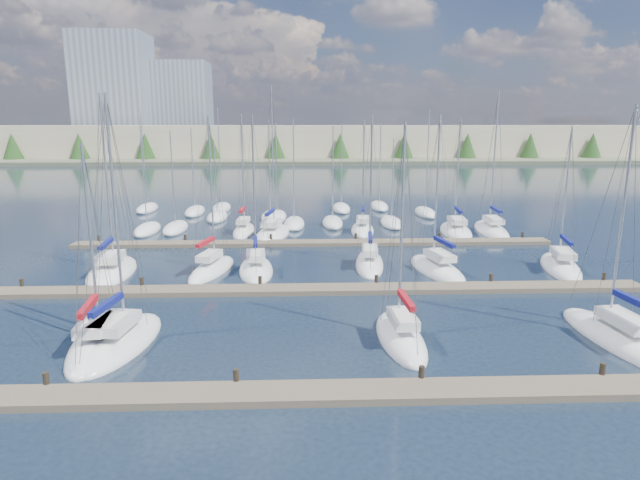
{
  "coord_description": "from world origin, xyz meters",
  "views": [
    {
      "loc": [
        -1.18,
        -18.24,
        11.19
      ],
      "look_at": [
        0.0,
        14.0,
        4.0
      ],
      "focal_mm": 30.0,
      "sensor_mm": 36.0,
      "label": 1
    }
  ],
  "objects_px": {
    "sailboat_l": "(437,269)",
    "sailboat_m": "(560,267)",
    "sailboat_b": "(97,344)",
    "sailboat_j": "(256,269)",
    "sailboat_n": "(244,231)",
    "sailboat_d": "(401,337)",
    "sailboat_o": "(273,234)",
    "sailboat_i": "(212,269)",
    "sailboat_q": "(456,231)",
    "sailboat_r": "(491,230)",
    "sailboat_h": "(112,271)",
    "sailboat_f": "(617,338)",
    "sailboat_p": "(362,230)",
    "sailboat_k": "(369,263)",
    "sailboat_c": "(120,342)"
  },
  "relations": [
    {
      "from": "sailboat_b",
      "to": "sailboat_k",
      "type": "bearing_deg",
      "value": 36.76
    },
    {
      "from": "sailboat_j",
      "to": "sailboat_p",
      "type": "relative_size",
      "value": 1.02
    },
    {
      "from": "sailboat_n",
      "to": "sailboat_k",
      "type": "xyz_separation_m",
      "value": [
        11.24,
        -13.1,
        -0.01
      ]
    },
    {
      "from": "sailboat_m",
      "to": "sailboat_c",
      "type": "xyz_separation_m",
      "value": [
        -29.37,
        -13.37,
        0.0
      ]
    },
    {
      "from": "sailboat_j",
      "to": "sailboat_p",
      "type": "height_order",
      "value": "sailboat_j"
    },
    {
      "from": "sailboat_r",
      "to": "sailboat_j",
      "type": "distance_m",
      "value": 27.11
    },
    {
      "from": "sailboat_o",
      "to": "sailboat_b",
      "type": "distance_m",
      "value": 27.9
    },
    {
      "from": "sailboat_m",
      "to": "sailboat_q",
      "type": "bearing_deg",
      "value": 120.5
    },
    {
      "from": "sailboat_f",
      "to": "sailboat_m",
      "type": "distance_m",
      "value": 14.35
    },
    {
      "from": "sailboat_r",
      "to": "sailboat_m",
      "type": "relative_size",
      "value": 1.29
    },
    {
      "from": "sailboat_i",
      "to": "sailboat_d",
      "type": "xyz_separation_m",
      "value": [
        11.94,
        -13.46,
        -0.01
      ]
    },
    {
      "from": "sailboat_b",
      "to": "sailboat_j",
      "type": "relative_size",
      "value": 0.88
    },
    {
      "from": "sailboat_i",
      "to": "sailboat_q",
      "type": "height_order",
      "value": "sailboat_i"
    },
    {
      "from": "sailboat_o",
      "to": "sailboat_h",
      "type": "relative_size",
      "value": 1.1
    },
    {
      "from": "sailboat_o",
      "to": "sailboat_h",
      "type": "bearing_deg",
      "value": -121.1
    },
    {
      "from": "sailboat_l",
      "to": "sailboat_f",
      "type": "bearing_deg",
      "value": -76.07
    },
    {
      "from": "sailboat_n",
      "to": "sailboat_f",
      "type": "bearing_deg",
      "value": -49.93
    },
    {
      "from": "sailboat_k",
      "to": "sailboat_p",
      "type": "bearing_deg",
      "value": 92.24
    },
    {
      "from": "sailboat_o",
      "to": "sailboat_d",
      "type": "relative_size",
      "value": 1.28
    },
    {
      "from": "sailboat_l",
      "to": "sailboat_m",
      "type": "bearing_deg",
      "value": -8.11
    },
    {
      "from": "sailboat_d",
      "to": "sailboat_k",
      "type": "bearing_deg",
      "value": 86.63
    },
    {
      "from": "sailboat_h",
      "to": "sailboat_k",
      "type": "xyz_separation_m",
      "value": [
        19.63,
        1.48,
        0.02
      ]
    },
    {
      "from": "sailboat_m",
      "to": "sailboat_l",
      "type": "xyz_separation_m",
      "value": [
        -9.76,
        -0.34,
        0.0
      ]
    },
    {
      "from": "sailboat_h",
      "to": "sailboat_b",
      "type": "bearing_deg",
      "value": -79.14
    },
    {
      "from": "sailboat_k",
      "to": "sailboat_q",
      "type": "bearing_deg",
      "value": 56.35
    },
    {
      "from": "sailboat_r",
      "to": "sailboat_h",
      "type": "bearing_deg",
      "value": -152.59
    },
    {
      "from": "sailboat_r",
      "to": "sailboat_h",
      "type": "xyz_separation_m",
      "value": [
        -33.92,
        -14.21,
        -0.01
      ]
    },
    {
      "from": "sailboat_j",
      "to": "sailboat_q",
      "type": "height_order",
      "value": "sailboat_j"
    },
    {
      "from": "sailboat_f",
      "to": "sailboat_l",
      "type": "distance_m",
      "value": 14.8
    },
    {
      "from": "sailboat_c",
      "to": "sailboat_k",
      "type": "bearing_deg",
      "value": 52.72
    },
    {
      "from": "sailboat_r",
      "to": "sailboat_k",
      "type": "relative_size",
      "value": 1.2
    },
    {
      "from": "sailboat_d",
      "to": "sailboat_c",
      "type": "distance_m",
      "value": 14.44
    },
    {
      "from": "sailboat_d",
      "to": "sailboat_k",
      "type": "relative_size",
      "value": 0.96
    },
    {
      "from": "sailboat_b",
      "to": "sailboat_h",
      "type": "bearing_deg",
      "value": 98.83
    },
    {
      "from": "sailboat_r",
      "to": "sailboat_b",
      "type": "xyz_separation_m",
      "value": [
        -30.06,
        -27.83,
        -0.01
      ]
    },
    {
      "from": "sailboat_c",
      "to": "sailboat_k",
      "type": "xyz_separation_m",
      "value": [
        14.7,
        14.88,
        0.01
      ]
    },
    {
      "from": "sailboat_m",
      "to": "sailboat_j",
      "type": "xyz_separation_m",
      "value": [
        -23.52,
        0.12,
        0.01
      ]
    },
    {
      "from": "sailboat_i",
      "to": "sailboat_j",
      "type": "bearing_deg",
      "value": 12.8
    },
    {
      "from": "sailboat_i",
      "to": "sailboat_j",
      "type": "distance_m",
      "value": 3.36
    },
    {
      "from": "sailboat_k",
      "to": "sailboat_d",
      "type": "bearing_deg",
      "value": -84.57
    },
    {
      "from": "sailboat_f",
      "to": "sailboat_l",
      "type": "bearing_deg",
      "value": 109.02
    },
    {
      "from": "sailboat_n",
      "to": "sailboat_p",
      "type": "xyz_separation_m",
      "value": [
        12.22,
        0.26,
        -0.02
      ]
    },
    {
      "from": "sailboat_n",
      "to": "sailboat_d",
      "type": "height_order",
      "value": "sailboat_n"
    },
    {
      "from": "sailboat_o",
      "to": "sailboat_n",
      "type": "xyz_separation_m",
      "value": [
        -3.0,
        1.34,
        0.01
      ]
    },
    {
      "from": "sailboat_n",
      "to": "sailboat_h",
      "type": "distance_m",
      "value": 16.82
    },
    {
      "from": "sailboat_i",
      "to": "sailboat_p",
      "type": "height_order",
      "value": "sailboat_i"
    },
    {
      "from": "sailboat_l",
      "to": "sailboat_q",
      "type": "xyz_separation_m",
      "value": [
        5.57,
        14.32,
        -0.01
      ]
    },
    {
      "from": "sailboat_n",
      "to": "sailboat_m",
      "type": "xyz_separation_m",
      "value": [
        25.92,
        -14.61,
        -0.03
      ]
    },
    {
      "from": "sailboat_b",
      "to": "sailboat_p",
      "type": "height_order",
      "value": "sailboat_p"
    },
    {
      "from": "sailboat_n",
      "to": "sailboat_i",
      "type": "bearing_deg",
      "value": -91.65
    }
  ]
}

